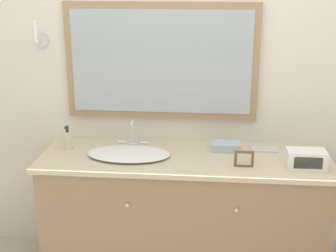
% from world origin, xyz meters
% --- Properties ---
extents(wall_back, '(8.00, 0.18, 2.55)m').
position_xyz_m(wall_back, '(-0.01, 0.66, 1.28)').
color(wall_back, silver).
rests_on(wall_back, ground_plane).
extents(vanity_counter, '(1.85, 0.61, 0.84)m').
position_xyz_m(vanity_counter, '(0.00, 0.33, 0.42)').
color(vanity_counter, '#937556').
rests_on(vanity_counter, ground_plane).
extents(sink_basin, '(0.53, 0.36, 0.19)m').
position_xyz_m(sink_basin, '(-0.35, 0.31, 0.86)').
color(sink_basin, white).
rests_on(sink_basin, vanity_counter).
extents(soap_bottle, '(0.05, 0.06, 0.16)m').
position_xyz_m(soap_bottle, '(-0.77, 0.39, 0.91)').
color(soap_bottle, beige).
rests_on(soap_bottle, vanity_counter).
extents(appliance_box, '(0.23, 0.13, 0.11)m').
position_xyz_m(appliance_box, '(0.73, 0.22, 0.90)').
color(appliance_box, white).
rests_on(appliance_box, vanity_counter).
extents(picture_frame, '(0.12, 0.01, 0.10)m').
position_xyz_m(picture_frame, '(0.36, 0.20, 0.89)').
color(picture_frame, brown).
rests_on(picture_frame, vanity_counter).
extents(hand_towel_near_sink, '(0.18, 0.12, 0.05)m').
position_xyz_m(hand_towel_near_sink, '(0.26, 0.46, 0.87)').
color(hand_towel_near_sink, '#A8B7C6').
rests_on(hand_towel_near_sink, vanity_counter).
extents(metal_tray, '(0.17, 0.10, 0.01)m').
position_xyz_m(metal_tray, '(0.52, 0.49, 0.85)').
color(metal_tray, silver).
rests_on(metal_tray, vanity_counter).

